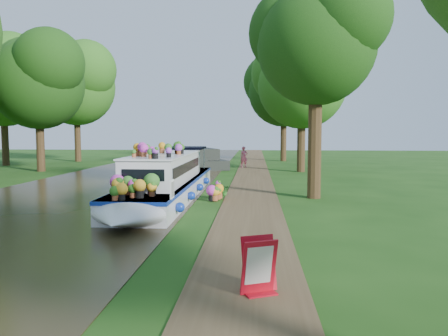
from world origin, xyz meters
TOP-DOWN VIEW (x-y plane):
  - ground at (0.00, 0.00)m, footprint 100.00×100.00m
  - canal_water at (-6.00, 0.00)m, footprint 10.00×100.00m
  - towpath at (1.20, 0.00)m, footprint 2.20×100.00m
  - plant_boat at (-2.25, 1.95)m, footprint 2.29×13.52m
  - tree_near_overhang at (3.79, 3.06)m, footprint 5.52×5.28m
  - tree_near_mid at (4.48, 15.08)m, footprint 6.90×6.60m
  - tree_near_far at (3.98, 26.09)m, footprint 7.59×7.26m
  - tree_far_c at (-13.52, 14.08)m, footprint 7.13×6.82m
  - tree_far_d at (-15.02, 24.10)m, footprint 8.05×7.70m
  - tree_far_h at (-19.02, 19.09)m, footprint 7.82×7.48m
  - second_boat at (-2.74, 17.63)m, footprint 4.65×8.21m
  - sandwich_board at (1.42, -8.02)m, footprint 0.65×0.68m
  - pedestrian_pink at (0.50, 18.09)m, footprint 0.68×0.55m
  - verge_plant at (0.05, 3.43)m, footprint 0.40×0.35m

SIDE VIEW (x-z plane):
  - ground at x=0.00m, z-range 0.00..0.00m
  - canal_water at x=-6.00m, z-range 0.00..0.02m
  - towpath at x=1.20m, z-range 0.00..0.03m
  - verge_plant at x=0.05m, z-range 0.00..0.42m
  - sandwich_board at x=1.42m, z-range -0.02..0.94m
  - second_boat at x=-2.74m, z-range -0.14..1.35m
  - pedestrian_pink at x=0.50m, z-range 0.03..1.64m
  - plant_boat at x=-2.25m, z-range -0.29..1.99m
  - tree_near_mid at x=4.48m, z-range 1.74..11.14m
  - tree_far_c at x=-13.52m, z-range 1.73..11.32m
  - tree_near_overhang at x=3.79m, z-range 2.11..11.10m
  - tree_near_far at x=3.98m, z-range 1.90..12.20m
  - tree_far_h at x=-19.02m, z-range 1.89..12.38m
  - tree_far_d at x=-15.02m, z-range 1.97..12.82m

